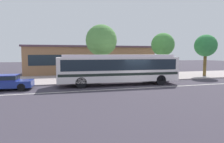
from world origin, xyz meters
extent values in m
plane|color=#39343E|center=(0.00, 0.00, 0.00)|extent=(120.00, 120.00, 0.00)
cube|color=#A19392|center=(0.00, 6.86, 0.06)|extent=(60.00, 8.00, 0.12)
cube|color=silver|center=(0.00, -0.80, 0.00)|extent=(56.00, 0.16, 0.01)
cube|color=silver|center=(-1.45, 1.51, 1.57)|extent=(11.75, 3.09, 2.28)
cube|color=silver|center=(-1.45, 1.51, 2.83)|extent=(10.80, 2.75, 0.24)
cube|color=#19232D|center=(-1.45, 1.51, 2.02)|extent=(11.05, 3.09, 1.01)
cube|color=black|center=(-1.45, 1.51, 1.16)|extent=(11.52, 3.11, 0.24)
cube|color=#19232D|center=(4.31, 1.24, 2.02)|extent=(0.23, 2.23, 1.10)
cylinder|color=black|center=(2.56, 2.45, 0.50)|extent=(1.01, 0.33, 1.00)
cylinder|color=black|center=(2.45, 0.20, 0.50)|extent=(1.01, 0.33, 1.00)
cylinder|color=black|center=(-5.11, 2.82, 0.50)|extent=(1.01, 0.33, 1.00)
cylinder|color=black|center=(-5.22, 0.57, 0.50)|extent=(1.01, 0.33, 1.00)
cube|color=navy|center=(-11.49, 1.54, 0.52)|extent=(4.55, 2.16, 0.55)
cube|color=navy|center=(-11.71, 1.55, 1.04)|extent=(2.59, 1.79, 0.50)
cube|color=#19232D|center=(-11.71, 1.55, 1.06)|extent=(2.64, 1.81, 0.32)
cylinder|color=black|center=(-9.97, 2.23, 0.32)|extent=(0.65, 0.27, 0.64)
cylinder|color=black|center=(-10.10, 0.62, 0.32)|extent=(0.65, 0.27, 0.64)
cylinder|color=#2C2352|center=(-1.27, 5.14, 0.57)|extent=(0.14, 0.14, 0.90)
cylinder|color=#2C2352|center=(-1.28, 4.98, 0.57)|extent=(0.14, 0.14, 0.90)
cylinder|color=#3D5FB2|center=(-1.28, 5.06, 1.34)|extent=(0.36, 0.36, 0.64)
sphere|color=#D2AC8D|center=(-1.28, 5.06, 1.77)|extent=(0.21, 0.21, 0.21)
cylinder|color=gray|center=(2.83, 3.40, 1.32)|extent=(0.08, 0.08, 2.41)
cube|color=yellow|center=(2.83, 3.40, 2.33)|extent=(0.09, 0.44, 0.56)
cylinder|color=brown|center=(-2.27, 5.26, 1.72)|extent=(0.39, 0.39, 3.19)
sphere|color=#518942|center=(-2.27, 5.26, 4.55)|extent=(3.54, 3.54, 3.54)
cylinder|color=brown|center=(5.86, 5.75, 1.64)|extent=(0.30, 0.30, 3.04)
sphere|color=#468C3E|center=(5.86, 5.75, 4.19)|extent=(2.93, 2.93, 2.93)
cylinder|color=brown|center=(11.70, 4.94, 1.61)|extent=(0.40, 0.40, 2.98)
sphere|color=#2F7F3F|center=(11.70, 4.94, 4.10)|extent=(2.87, 2.87, 2.87)
cube|color=#8D6445|center=(-1.97, 13.97, 1.98)|extent=(18.89, 6.26, 3.95)
cube|color=#19232D|center=(-1.97, 10.82, 2.17)|extent=(17.38, 0.04, 1.42)
cube|color=#4E3847|center=(-1.97, 13.97, 4.07)|extent=(19.29, 6.66, 0.24)
camera|label=1|loc=(-7.53, -17.07, 3.08)|focal=32.25mm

